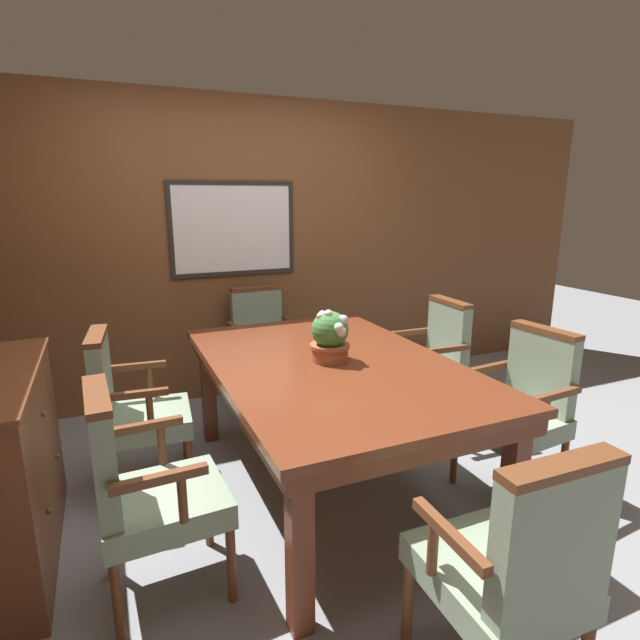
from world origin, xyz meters
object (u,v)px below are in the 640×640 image
object	(u,v)px
dining_table	(331,376)
chair_right_near	(522,404)
chair_head_far	(262,342)
chair_head_near	(514,564)
chair_left_near	(143,486)
chair_left_far	(130,406)
chair_right_far	(431,360)
potted_plant	(330,336)

from	to	relation	value
dining_table	chair_right_near	bearing A→B (deg)	-22.97
dining_table	chair_head_far	bearing A→B (deg)	89.27
dining_table	chair_head_far	xyz separation A→B (m)	(0.02, 1.38, -0.17)
chair_head_near	chair_head_far	size ratio (longest dim) A/B	1.00
chair_left_near	chair_head_far	distance (m)	2.11
dining_table	chair_left_near	xyz separation A→B (m)	(-1.04, -0.44, -0.17)
dining_table	chair_right_near	world-z (taller)	chair_right_near
chair_left_far	chair_head_far	bearing A→B (deg)	-43.75
chair_right_far	chair_left_far	world-z (taller)	same
chair_right_far	potted_plant	world-z (taller)	potted_plant
chair_right_near	chair_left_far	xyz separation A→B (m)	(-2.06, 0.88, 0.00)
dining_table	potted_plant	world-z (taller)	potted_plant
chair_right_far	chair_left_near	bearing A→B (deg)	-64.53
chair_left_far	chair_right_near	bearing A→B (deg)	-107.87
dining_table	chair_head_far	size ratio (longest dim) A/B	2.05
dining_table	chair_right_far	xyz separation A→B (m)	(1.01, 0.45, -0.17)
chair_head_far	chair_left_far	xyz separation A→B (m)	(-1.07, -0.93, 0.00)
dining_table	chair_left_near	distance (m)	1.15
chair_head_far	chair_right_far	bearing A→B (deg)	-44.50
chair_right_near	chair_left_far	distance (m)	2.24
chair_head_near	chair_left_near	bearing A→B (deg)	-40.40
dining_table	chair_head_near	world-z (taller)	chair_head_near
dining_table	chair_left_far	xyz separation A→B (m)	(-1.05, 0.45, -0.17)
dining_table	potted_plant	size ratio (longest dim) A/B	6.63
chair_head_near	chair_head_far	bearing A→B (deg)	-88.71
chair_left_far	potted_plant	size ratio (longest dim) A/B	3.23
chair_left_near	chair_right_far	bearing A→B (deg)	-69.53
chair_right_far	chair_left_near	size ratio (longest dim) A/B	1.00
chair_right_near	chair_head_far	bearing A→B (deg)	-156.34
chair_right_far	chair_right_near	world-z (taller)	same
chair_right_far	chair_head_far	world-z (taller)	same
chair_left_near	chair_left_far	size ratio (longest dim) A/B	1.00
chair_right_far	chair_left_far	distance (m)	2.06
chair_right_far	chair_left_near	xyz separation A→B (m)	(-2.05, -0.89, 0.00)
chair_left_far	potted_plant	xyz separation A→B (m)	(1.05, -0.44, 0.40)
dining_table	chair_head_far	world-z (taller)	chair_head_far
dining_table	potted_plant	xyz separation A→B (m)	(-0.00, 0.01, 0.23)
chair_right_near	chair_head_near	size ratio (longest dim) A/B	1.00
dining_table	chair_head_near	distance (m)	1.40
chair_right_far	chair_left_far	size ratio (longest dim) A/B	1.00
chair_right_near	chair_head_far	world-z (taller)	same
potted_plant	chair_head_far	bearing A→B (deg)	89.25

